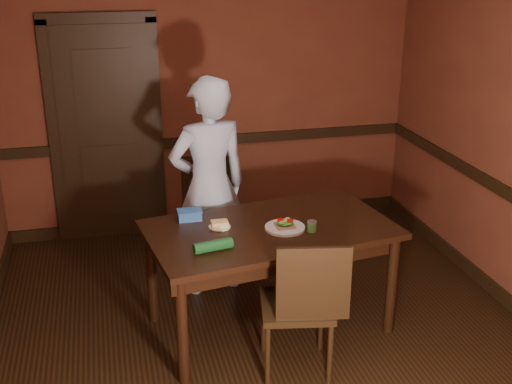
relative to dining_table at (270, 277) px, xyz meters
name	(u,v)px	position (x,y,z in m)	size (l,w,h in m)	color
floor	(267,344)	(-0.08, -0.25, -0.41)	(4.00, 4.50, 0.01)	black
wall_back	(209,95)	(-0.08, 2.00, 0.94)	(4.00, 0.02, 2.70)	brown
wall_front	(443,380)	(-0.08, -2.50, 0.94)	(4.00, 0.02, 2.70)	brown
dado_back	(211,140)	(-0.08, 1.99, 0.49)	(4.00, 0.03, 0.10)	black
baseboard_back	(213,218)	(-0.08, 1.99, -0.35)	(4.00, 0.03, 0.12)	black
baseboard_right	(511,303)	(1.91, -0.25, -0.35)	(0.03, 4.50, 0.12)	black
door	(106,128)	(-1.08, 1.97, 0.68)	(1.05, 0.07, 2.20)	black
dining_table	(270,277)	(0.00, 0.00, 0.00)	(1.74, 0.98, 0.81)	black
chair_far	(218,217)	(-0.20, 1.01, 0.09)	(0.46, 0.46, 0.99)	black
chair_near	(296,303)	(0.04, -0.54, 0.09)	(0.46, 0.46, 0.99)	black
person	(209,187)	(-0.32, 0.69, 0.49)	(0.65, 0.43, 1.79)	silver
sandwich_plate	(285,226)	(0.09, -0.06, 0.43)	(0.29, 0.29, 0.07)	silver
sauce_jar	(312,226)	(0.26, -0.15, 0.45)	(0.07, 0.07, 0.08)	#4E903B
cheese_saucer	(220,225)	(-0.35, 0.08, 0.43)	(0.16, 0.16, 0.05)	silver
food_tub	(190,215)	(-0.54, 0.27, 0.45)	(0.18, 0.12, 0.07)	#3167BA
wrapped_veg	(213,246)	(-0.46, -0.29, 0.44)	(0.07, 0.07, 0.26)	#13461D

